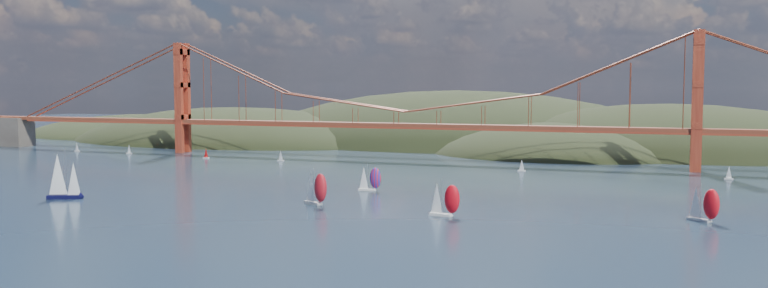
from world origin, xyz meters
TOP-DOWN VIEW (x-y plane):
  - ground at (0.00, 0.00)m, footprint 1200.00×1200.00m
  - headlands at (44.95, 278.29)m, footprint 725.00×225.00m
  - bridge at (-1.75, 180.00)m, footprint 552.00×12.00m
  - sloop_navy at (-56.35, 34.20)m, footprint 10.18×7.92m
  - racer_0 at (18.33, 50.69)m, footprint 9.10×6.67m
  - racer_1 at (57.30, 45.58)m, footprint 8.24×3.72m
  - racer_2 at (118.60, 60.78)m, footprint 8.15×7.05m
  - racer_rwb at (21.84, 82.09)m, footprint 7.49×3.29m
  - distant_boat_0 at (-173.38, 163.64)m, footprint 3.00×2.00m
  - distant_boat_1 at (-139.41, 162.44)m, footprint 3.00×2.00m
  - distant_boat_2 at (-90.43, 156.60)m, footprint 3.00×2.00m
  - distant_boat_3 at (-51.82, 157.72)m, footprint 3.00×2.00m
  - distant_boat_4 at (130.44, 155.57)m, footprint 3.00×2.00m
  - distant_boat_8 at (56.54, 155.00)m, footprint 3.00×2.00m

SIDE VIEW (x-z plane):
  - headlands at x=44.95m, z-range -60.46..35.54m
  - ground at x=0.00m, z-range 0.00..0.00m
  - distant_boat_0 at x=-173.38m, z-range 0.06..4.76m
  - distant_boat_1 at x=-139.41m, z-range 0.06..4.76m
  - distant_boat_2 at x=-90.43m, z-range 0.06..4.76m
  - distant_boat_3 at x=-51.82m, z-range 0.06..4.76m
  - distant_boat_4 at x=130.44m, z-range 0.06..4.76m
  - distant_boat_8 at x=56.54m, z-range 0.06..4.76m
  - racer_rwb at x=21.84m, z-range -0.23..8.27m
  - racer_1 at x=57.30m, z-range -0.26..9.07m
  - racer_2 at x=118.60m, z-range -0.26..9.22m
  - racer_0 at x=18.33m, z-range -0.28..9.96m
  - sloop_navy at x=-56.35m, z-range -0.87..13.98m
  - bridge at x=-1.75m, z-range 4.73..59.73m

